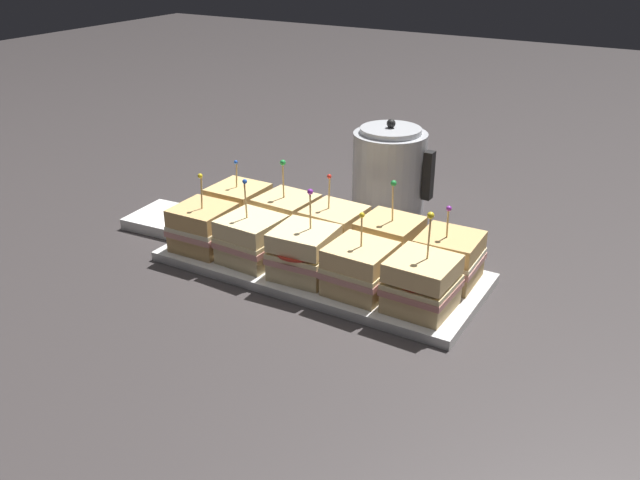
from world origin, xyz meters
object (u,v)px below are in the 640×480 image
(sandwich_front_left, at_px, (252,239))
(sandwich_back_far_right, at_px, (449,258))
(sandwich_front_right, at_px, (360,269))
(sandwich_front_far_left, at_px, (203,227))
(sandwich_back_center, at_px, (334,231))
(sandwich_back_left, at_px, (287,218))
(sandwich_back_right, at_px, (389,243))
(sandwich_front_center, at_px, (305,253))
(sandwich_back_far_left, at_px, (239,207))
(napkin_stack, at_px, (165,219))
(kettle_steel, at_px, (389,170))
(serving_platter, at_px, (320,267))
(sandwich_front_far_right, at_px, (422,284))

(sandwich_front_left, height_order, sandwich_back_far_right, sandwich_front_left)
(sandwich_front_left, distance_m, sandwich_front_right, 0.23)
(sandwich_front_far_left, height_order, sandwich_front_right, sandwich_front_far_left)
(sandwich_front_right, relative_size, sandwich_back_center, 0.94)
(sandwich_front_left, distance_m, sandwich_back_left, 0.12)
(sandwich_front_left, relative_size, sandwich_back_right, 0.96)
(sandwich_front_far_left, height_order, sandwich_back_far_right, sandwich_front_far_left)
(sandwich_back_left, bearing_deg, sandwich_front_center, -45.33)
(sandwich_back_far_right, bearing_deg, sandwich_back_far_left, -179.74)
(sandwich_front_right, distance_m, napkin_stack, 0.54)
(sandwich_front_left, distance_m, sandwich_back_far_right, 0.37)
(kettle_steel, distance_m, napkin_stack, 0.52)
(serving_platter, xyz_separation_m, sandwich_back_far_right, (0.23, 0.06, 0.05))
(sandwich_back_left, bearing_deg, sandwich_front_left, -92.16)
(sandwich_back_left, height_order, sandwich_back_right, same)
(sandwich_front_right, bearing_deg, sandwich_back_left, 152.72)
(sandwich_front_center, height_order, sandwich_front_far_right, sandwich_front_far_right)
(sandwich_front_left, bearing_deg, sandwich_front_center, -0.86)
(sandwich_back_right, bearing_deg, sandwich_front_center, -133.94)
(sandwich_back_center, height_order, napkin_stack, sandwich_back_center)
(sandwich_front_center, xyz_separation_m, sandwich_front_right, (0.11, -0.00, -0.00))
(sandwich_front_left, distance_m, sandwich_front_far_right, 0.35)
(sandwich_back_left, relative_size, kettle_steel, 0.79)
(sandwich_front_far_right, relative_size, sandwich_back_right, 1.01)
(sandwich_back_right, bearing_deg, sandwich_back_far_left, -179.75)
(sandwich_front_far_right, xyz_separation_m, sandwich_back_center, (-0.23, 0.11, -0.00))
(sandwich_front_far_right, bearing_deg, sandwich_back_far_left, 165.92)
(serving_platter, distance_m, napkin_stack, 0.41)
(sandwich_front_left, xyz_separation_m, sandwich_front_center, (0.12, -0.00, 0.00))
(sandwich_back_right, bearing_deg, sandwich_front_far_left, -161.20)
(sandwich_front_far_left, xyz_separation_m, sandwich_front_far_right, (0.47, 0.00, 0.00))
(sandwich_front_far_left, xyz_separation_m, napkin_stack, (-0.18, 0.08, -0.05))
(sandwich_back_right, bearing_deg, serving_platter, -152.56)
(sandwich_back_far_left, relative_size, sandwich_back_left, 0.88)
(sandwich_front_center, bearing_deg, sandwich_back_far_left, 153.84)
(sandwich_front_right, height_order, sandwich_back_left, sandwich_back_left)
(sandwich_back_center, bearing_deg, sandwich_front_left, -136.36)
(sandwich_back_far_right, bearing_deg, napkin_stack, -176.30)
(sandwich_back_left, distance_m, sandwich_back_right, 0.23)
(sandwich_front_right, height_order, sandwich_back_far_right, sandwich_front_right)
(sandwich_front_far_left, bearing_deg, sandwich_front_right, 0.11)
(sandwich_front_center, relative_size, napkin_stack, 1.17)
(sandwich_front_center, bearing_deg, sandwich_back_center, 92.14)
(sandwich_front_far_left, bearing_deg, sandwich_back_left, 44.89)
(sandwich_front_left, bearing_deg, sandwich_back_left, 87.84)
(sandwich_front_left, distance_m, kettle_steel, 0.42)
(sandwich_back_left, xyz_separation_m, sandwich_back_center, (0.11, -0.00, -0.00))
(sandwich_front_left, bearing_deg, serving_platter, 25.19)
(napkin_stack, bearing_deg, sandwich_front_far_left, -23.56)
(sandwich_back_far_left, bearing_deg, sandwich_front_left, -44.71)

